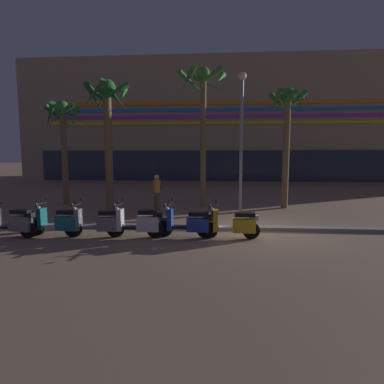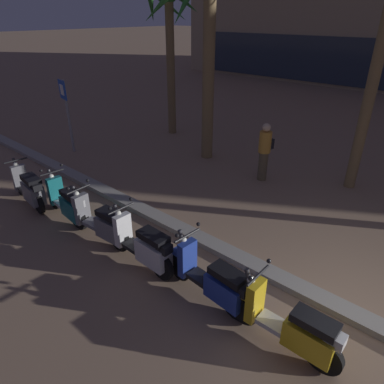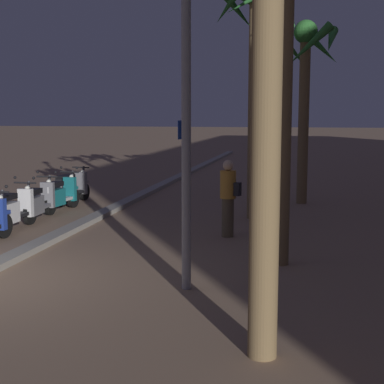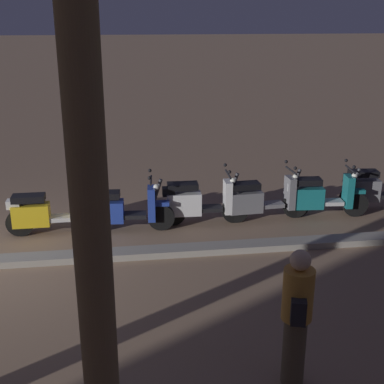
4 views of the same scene
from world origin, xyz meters
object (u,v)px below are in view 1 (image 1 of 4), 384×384
(scooter_grey_tail_end, at_px, (14,223))
(palm_tree_near_sign, at_px, (108,114))
(scooter_teal_far_back, at_px, (59,222))
(palm_tree_mid_walkway, at_px, (287,118))
(scooter_grey_mid_centre, at_px, (99,223))
(scooter_yellow_mid_front, at_px, (235,224))
(scooter_white_last_in_row, at_px, (140,223))
(palm_tree_by_mall_entrance, at_px, (63,128))
(street_lamp, at_px, (241,127))
(scooter_blue_lead_nearest, at_px, (189,223))
(palm_tree_far_corner, at_px, (203,101))
(pedestrian_strolling_near_curb, at_px, (157,192))

(scooter_grey_tail_end, distance_m, palm_tree_near_sign, 6.84)
(scooter_teal_far_back, relative_size, palm_tree_mid_walkway, 0.31)
(scooter_grey_mid_centre, bearing_deg, palm_tree_near_sign, 105.28)
(palm_tree_mid_walkway, bearing_deg, scooter_yellow_mid_front, -114.72)
(scooter_white_last_in_row, xyz_separation_m, palm_tree_by_mall_entrance, (-5.40, 6.33, 3.46))
(scooter_grey_mid_centre, height_order, palm_tree_near_sign, palm_tree_near_sign)
(palm_tree_mid_walkway, bearing_deg, palm_tree_by_mall_entrance, 178.59)
(scooter_yellow_mid_front, xyz_separation_m, street_lamp, (0.50, 4.63, 3.31))
(palm_tree_by_mall_entrance, bearing_deg, scooter_white_last_in_row, -49.52)
(scooter_grey_tail_end, relative_size, scooter_yellow_mid_front, 1.01)
(scooter_teal_far_back, bearing_deg, scooter_yellow_mid_front, 1.49)
(scooter_yellow_mid_front, distance_m, street_lamp, 5.71)
(scooter_yellow_mid_front, bearing_deg, scooter_teal_far_back, -178.51)
(scooter_grey_mid_centre, xyz_separation_m, street_lamp, (4.68, 4.76, 3.30))
(scooter_grey_mid_centre, relative_size, street_lamp, 0.31)
(scooter_blue_lead_nearest, xyz_separation_m, palm_tree_mid_walkway, (4.13, 5.91, 3.82))
(scooter_yellow_mid_front, bearing_deg, palm_tree_mid_walkway, 65.28)
(scooter_blue_lead_nearest, relative_size, palm_tree_mid_walkway, 0.32)
(scooter_teal_far_back, height_order, street_lamp, street_lamp)
(palm_tree_near_sign, distance_m, palm_tree_mid_walkway, 8.39)
(scooter_yellow_mid_front, distance_m, palm_tree_near_sign, 8.54)
(scooter_grey_mid_centre, bearing_deg, scooter_blue_lead_nearest, 3.28)
(palm_tree_far_corner, height_order, palm_tree_by_mall_entrance, palm_tree_far_corner)
(scooter_teal_far_back, distance_m, palm_tree_mid_walkway, 10.89)
(palm_tree_by_mall_entrance, bearing_deg, palm_tree_near_sign, -23.02)
(palm_tree_far_corner, xyz_separation_m, palm_tree_mid_walkway, (3.97, -0.01, -0.83))
(scooter_grey_mid_centre, bearing_deg, street_lamp, 45.45)
(scooter_grey_tail_end, xyz_separation_m, scooter_teal_far_back, (1.33, 0.24, -0.01))
(scooter_grey_tail_end, relative_size, scooter_white_last_in_row, 1.00)
(scooter_grey_tail_end, height_order, scooter_yellow_mid_front, scooter_yellow_mid_front)
(scooter_grey_mid_centre, height_order, palm_tree_by_mall_entrance, palm_tree_by_mall_entrance)
(scooter_grey_tail_end, xyz_separation_m, scooter_blue_lead_nearest, (5.39, 0.41, -0.02))
(scooter_blue_lead_nearest, bearing_deg, scooter_grey_tail_end, -175.62)
(scooter_teal_far_back, height_order, scooter_blue_lead_nearest, same)
(palm_tree_far_corner, relative_size, street_lamp, 1.10)
(scooter_yellow_mid_front, bearing_deg, palm_tree_near_sign, 137.88)
(scooter_teal_far_back, distance_m, street_lamp, 8.31)
(scooter_teal_far_back, relative_size, scooter_yellow_mid_front, 1.00)
(scooter_grey_tail_end, distance_m, scooter_yellow_mid_front, 6.80)
(scooter_teal_far_back, height_order, palm_tree_far_corner, palm_tree_far_corner)
(scooter_grey_mid_centre, xyz_separation_m, scooter_blue_lead_nearest, (2.78, 0.16, -0.01))
(palm_tree_near_sign, bearing_deg, scooter_grey_tail_end, -102.27)
(scooter_white_last_in_row, xyz_separation_m, scooter_blue_lead_nearest, (1.52, 0.14, -0.02))
(scooter_white_last_in_row, bearing_deg, street_lamp, 54.25)
(scooter_grey_tail_end, relative_size, palm_tree_far_corner, 0.27)
(scooter_teal_far_back, relative_size, palm_tree_by_mall_entrance, 0.34)
(scooter_teal_far_back, bearing_deg, scooter_white_last_in_row, 0.63)
(scooter_grey_mid_centre, distance_m, palm_tree_far_corner, 8.21)
(scooter_yellow_mid_front, xyz_separation_m, palm_tree_near_sign, (-5.60, 5.06, 3.99))
(scooter_yellow_mid_front, height_order, pedestrian_strolling_near_curb, pedestrian_strolling_near_curb)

